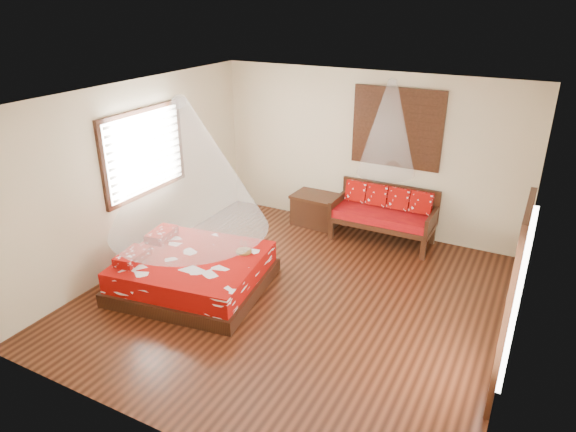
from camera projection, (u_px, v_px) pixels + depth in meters
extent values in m
cube|color=black|center=(295.00, 299.00, 7.23)|extent=(5.50, 5.50, 0.02)
cube|color=silver|center=(297.00, 97.00, 6.10)|extent=(5.50, 5.50, 0.02)
cube|color=beige|center=(135.00, 174.00, 7.84)|extent=(0.02, 5.50, 2.80)
cube|color=beige|center=(526.00, 252.00, 5.49)|extent=(0.02, 5.50, 2.80)
cube|color=beige|center=(368.00, 153.00, 8.91)|extent=(5.50, 0.02, 2.80)
cube|color=beige|center=(152.00, 314.00, 4.43)|extent=(5.50, 0.02, 2.80)
cube|color=black|center=(194.00, 281.00, 7.45)|extent=(2.25, 2.09, 0.20)
cube|color=#940804|center=(193.00, 266.00, 7.35)|extent=(2.13, 1.97, 0.30)
cube|color=#940804|center=(132.00, 257.00, 7.16)|extent=(0.36, 0.56, 0.13)
cube|color=#940804|center=(162.00, 234.00, 7.82)|extent=(0.36, 0.56, 0.13)
cube|color=black|center=(331.00, 228.00, 8.88)|extent=(0.08, 0.08, 0.42)
cube|color=black|center=(423.00, 248.00, 8.20)|extent=(0.08, 0.08, 0.42)
cube|color=black|center=(345.00, 215.00, 9.40)|extent=(0.08, 0.08, 0.42)
cube|color=black|center=(433.00, 232.00, 8.72)|extent=(0.08, 0.08, 0.42)
cube|color=black|center=(382.00, 221.00, 8.73)|extent=(1.72, 0.77, 0.08)
cube|color=maroon|center=(383.00, 215.00, 8.69)|extent=(1.66, 0.71, 0.14)
cube|color=black|center=(390.00, 199.00, 8.89)|extent=(1.72, 0.06, 0.55)
cube|color=black|center=(338.00, 204.00, 9.02)|extent=(0.06, 0.77, 0.30)
cube|color=black|center=(432.00, 222.00, 8.32)|extent=(0.06, 0.77, 0.30)
cube|color=#940804|center=(356.00, 192.00, 9.01)|extent=(0.36, 0.19, 0.38)
cube|color=#940804|center=(377.00, 195.00, 8.85)|extent=(0.36, 0.19, 0.38)
cube|color=#940804|center=(399.00, 199.00, 8.69)|extent=(0.36, 0.19, 0.38)
cube|color=#940804|center=(421.00, 203.00, 8.52)|extent=(0.36, 0.19, 0.38)
cube|color=black|center=(316.00, 211.00, 9.46)|extent=(0.82, 0.60, 0.52)
cube|color=black|center=(316.00, 196.00, 9.35)|extent=(0.86, 0.64, 0.05)
cube|color=black|center=(397.00, 128.00, 8.47)|extent=(1.52, 0.06, 1.32)
cube|color=black|center=(397.00, 128.00, 8.46)|extent=(1.35, 0.04, 1.10)
cube|color=black|center=(144.00, 152.00, 7.87)|extent=(0.08, 1.74, 1.34)
cube|color=white|center=(146.00, 153.00, 7.85)|extent=(0.04, 1.54, 1.10)
cube|color=black|center=(510.00, 306.00, 5.16)|extent=(0.08, 1.02, 2.16)
cube|color=white|center=(509.00, 297.00, 5.13)|extent=(0.03, 0.82, 1.70)
cylinder|color=brown|center=(244.00, 251.00, 7.42)|extent=(0.23, 0.23, 0.03)
cone|color=white|center=(185.00, 166.00, 6.75)|extent=(2.19, 2.19, 1.80)
cone|color=white|center=(389.00, 128.00, 8.05)|extent=(0.93, 0.93, 1.50)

